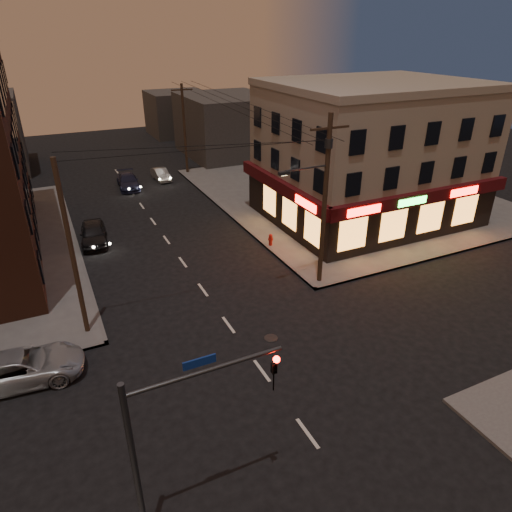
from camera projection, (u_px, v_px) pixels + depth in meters
ground at (262, 371)px, 20.89m from camera, size 120.00×120.00×0.00m
sidewalk_ne at (344, 193)px, 43.13m from camera, size 24.00×28.00×0.15m
pizza_building at (369, 153)px, 35.47m from camera, size 15.85×12.85×10.50m
bg_building_ne_a at (227, 125)px, 55.37m from camera, size 10.00×12.00×7.00m
bg_building_ne_b at (178, 113)px, 66.11m from camera, size 8.00×8.00×6.00m
utility_pole_main at (324, 193)px, 25.57m from camera, size 4.20×0.44×10.00m
utility_pole_far at (185, 129)px, 47.24m from camera, size 0.26×0.26×9.00m
utility_pole_west at (72, 252)px, 21.42m from camera, size 0.24×0.24×9.00m
traffic_signal at (170, 436)px, 12.36m from camera, size 4.49×0.32×6.47m
suv_cross at (21, 367)px, 20.00m from camera, size 5.45×2.88×1.46m
sedan_near at (93, 233)px, 33.00m from camera, size 2.26×4.59×1.51m
sedan_mid at (161, 174)px, 46.83m from camera, size 1.36×3.63×1.18m
sedan_far at (128, 181)px, 44.48m from camera, size 2.25×4.79×1.35m
fire_hydrant at (271, 239)px, 32.42m from camera, size 0.39×0.39×0.86m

